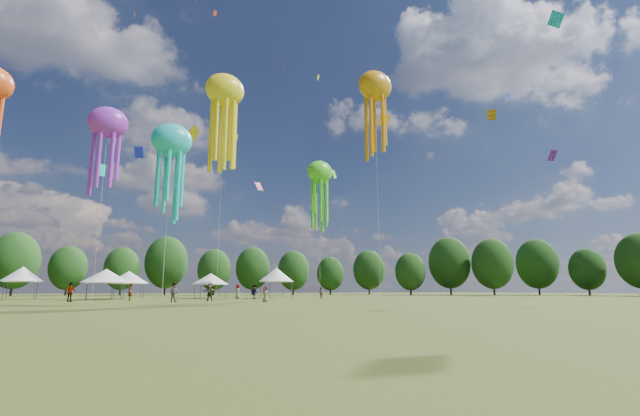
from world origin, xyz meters
name	(u,v)px	position (x,y,z in m)	size (l,w,h in m)	color
ground	(575,333)	(0.00, 0.00, 0.00)	(300.00, 300.00, 0.00)	#384416
spectator_near	(174,293)	(-4.28, 36.91, 0.92)	(0.89, 0.70, 1.84)	gray
spectators_far	(217,292)	(1.90, 43.89, 0.90)	(29.70, 16.59, 1.91)	gray
festival_tents	(157,276)	(-3.29, 55.51, 2.96)	(35.91, 12.05, 4.30)	#47474C
show_kites	(238,118)	(2.88, 41.67, 21.71)	(48.92, 22.83, 32.20)	purple
small_kites	(235,50)	(1.78, 40.25, 29.76)	(68.96, 67.45, 45.37)	purple
treeline	(147,253)	(-3.87, 62.51, 6.54)	(201.57, 95.24, 13.43)	#38281C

